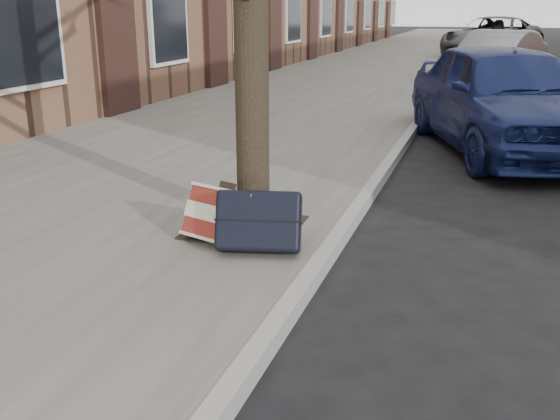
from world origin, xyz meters
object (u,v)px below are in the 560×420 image
(suitcase_navy, at_px, (259,221))
(car_near_front, at_px, (504,97))
(car_near_mid, at_px, (496,58))
(suitcase_red, at_px, (221,217))

(suitcase_navy, relative_size, car_near_front, 0.15)
(suitcase_navy, xyz_separation_m, car_near_front, (1.69, 4.74, 0.36))
(suitcase_navy, height_order, car_near_mid, car_near_mid)
(suitcase_red, bearing_deg, car_near_mid, 99.00)
(suitcase_red, distance_m, car_near_front, 5.11)
(car_near_front, xyz_separation_m, car_near_mid, (-0.12, 7.88, -0.07))
(suitcase_red, distance_m, suitcase_navy, 0.33)
(suitcase_red, relative_size, car_near_mid, 0.15)
(car_near_mid, bearing_deg, car_near_front, -70.88)
(suitcase_red, xyz_separation_m, suitcase_navy, (0.33, -0.06, 0.02))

